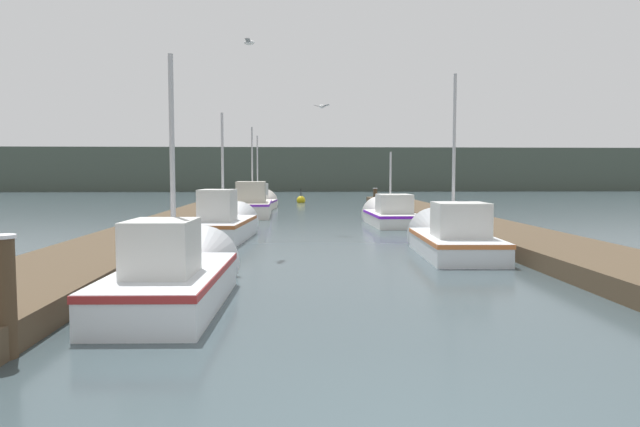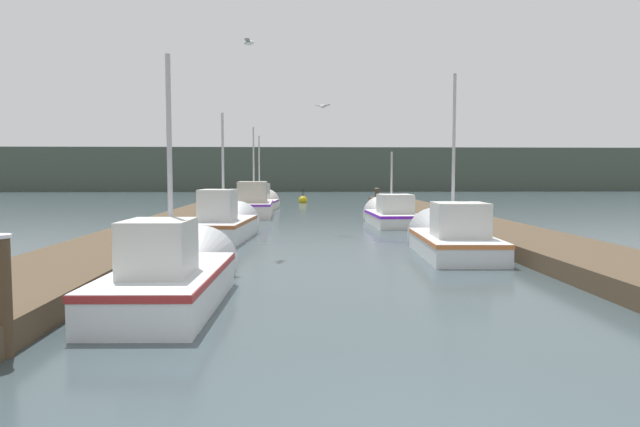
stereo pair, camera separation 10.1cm
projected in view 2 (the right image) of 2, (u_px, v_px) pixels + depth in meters
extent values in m
cube|color=#4C3D2B|center=(169.00, 227.00, 19.90)|extent=(2.48, 40.00, 0.39)
cube|color=#4C3D2B|center=(473.00, 226.00, 20.33)|extent=(2.48, 40.00, 0.39)
cube|color=#424C42|center=(304.00, 170.00, 71.62)|extent=(120.00, 16.00, 4.95)
cube|color=silver|center=(167.00, 288.00, 8.76)|extent=(1.64, 3.74, 0.60)
cube|color=maroon|center=(167.00, 273.00, 8.74)|extent=(1.67, 3.77, 0.10)
cone|color=silver|center=(197.00, 265.00, 11.02)|extent=(1.48, 0.88, 1.45)
cube|color=silver|center=(158.00, 247.00, 8.25)|extent=(0.97, 1.16, 0.80)
cylinder|color=#B2B2B7|center=(170.00, 162.00, 8.90)|extent=(0.08, 0.08, 3.31)
cube|color=silver|center=(455.00, 246.00, 14.14)|extent=(1.84, 3.88, 0.53)
cube|color=#C76A36|center=(455.00, 237.00, 14.12)|extent=(1.87, 3.91, 0.10)
cone|color=silver|center=(437.00, 236.00, 16.40)|extent=(1.62, 0.80, 1.59)
cube|color=silver|center=(460.00, 220.00, 13.62)|extent=(1.27, 1.26, 0.83)
cylinder|color=#B2B2B7|center=(454.00, 155.00, 14.26)|extent=(0.08, 0.08, 4.00)
cube|color=silver|center=(222.00, 230.00, 17.62)|extent=(1.91, 4.11, 0.63)
cube|color=#A65629|center=(222.00, 221.00, 17.60)|extent=(1.94, 4.14, 0.10)
cone|color=silver|center=(236.00, 223.00, 20.01)|extent=(1.56, 0.94, 1.50)
cube|color=silver|center=(218.00, 205.00, 17.07)|extent=(1.09, 1.26, 0.95)
cylinder|color=#B2B2B7|center=(223.00, 166.00, 17.78)|extent=(0.08, 0.08, 3.30)
cube|color=silver|center=(393.00, 219.00, 22.56)|extent=(1.75, 3.94, 0.51)
cube|color=#791BD8|center=(393.00, 214.00, 22.54)|extent=(1.78, 3.97, 0.10)
cone|color=silver|center=(382.00, 214.00, 24.93)|extent=(1.59, 0.91, 1.56)
cube|color=silver|center=(395.00, 204.00, 22.03)|extent=(1.29, 1.36, 0.74)
cylinder|color=#B2B2B7|center=(391.00, 182.00, 22.74)|extent=(0.08, 0.08, 2.40)
cube|color=silver|center=(254.00, 209.00, 27.36)|extent=(1.82, 4.89, 0.70)
cube|color=purple|center=(253.00, 203.00, 27.34)|extent=(1.85, 4.92, 0.10)
cone|color=silver|center=(257.00, 205.00, 30.23)|extent=(1.67, 0.94, 1.65)
cube|color=#B2AD9E|center=(253.00, 192.00, 26.70)|extent=(1.35, 1.92, 0.97)
cylinder|color=#B2B2B7|center=(254.00, 164.00, 27.57)|extent=(0.08, 0.08, 3.59)
cube|color=silver|center=(259.00, 205.00, 32.14)|extent=(2.16, 4.40, 0.50)
cube|color=purple|center=(259.00, 202.00, 32.12)|extent=(2.19, 4.44, 0.10)
cone|color=silver|center=(265.00, 203.00, 34.67)|extent=(1.77, 0.98, 1.70)
cube|color=silver|center=(257.00, 192.00, 31.55)|extent=(1.39, 1.49, 0.99)
cylinder|color=#B2B2B7|center=(259.00, 168.00, 32.31)|extent=(0.08, 0.08, 3.67)
cylinder|color=#473523|center=(377.00, 197.00, 36.16)|extent=(0.25, 0.25, 1.08)
cylinder|color=silver|center=(377.00, 188.00, 36.12)|extent=(0.29, 0.29, 0.04)
sphere|color=gold|center=(303.00, 200.00, 39.74)|extent=(0.61, 0.61, 0.61)
cylinder|color=black|center=(303.00, 192.00, 39.70)|extent=(0.06, 0.06, 0.50)
ellipsoid|color=white|center=(249.00, 43.00, 14.81)|extent=(0.30, 0.18, 0.12)
cube|color=gray|center=(250.00, 43.00, 14.94)|extent=(0.15, 0.29, 0.07)
cube|color=gray|center=(248.00, 41.00, 14.67)|extent=(0.15, 0.29, 0.07)
ellipsoid|color=white|center=(322.00, 106.00, 19.73)|extent=(0.27, 0.31, 0.12)
cube|color=gray|center=(319.00, 106.00, 19.80)|extent=(0.30, 0.24, 0.07)
cube|color=gray|center=(326.00, 106.00, 19.67)|extent=(0.30, 0.24, 0.07)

